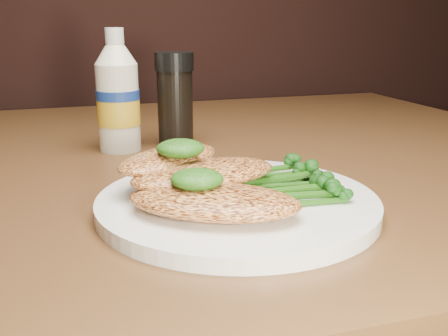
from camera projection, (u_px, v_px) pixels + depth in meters
name	position (u px, v px, depth m)	size (l,w,h in m)	color
plate	(237.00, 203.00, 0.46)	(0.25, 0.25, 0.01)	white
chicken_front	(214.00, 201.00, 0.41)	(0.14, 0.07, 0.02)	#F99F4F
chicken_mid	(204.00, 174.00, 0.46)	(0.13, 0.07, 0.02)	#F99F4F
chicken_back	(169.00, 159.00, 0.48)	(0.12, 0.06, 0.02)	#F99F4F
pesto_front	(197.00, 179.00, 0.42)	(0.04, 0.04, 0.02)	black
pesto_back	(180.00, 148.00, 0.46)	(0.04, 0.04, 0.02)	black
broccolini_bundle	(278.00, 182.00, 0.47)	(0.11, 0.09, 0.02)	#225412
mayo_bottle	(118.00, 91.00, 0.65)	(0.05, 0.05, 0.15)	#F3ECCE
pepper_grinder	(175.00, 100.00, 0.68)	(0.05, 0.05, 0.12)	black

